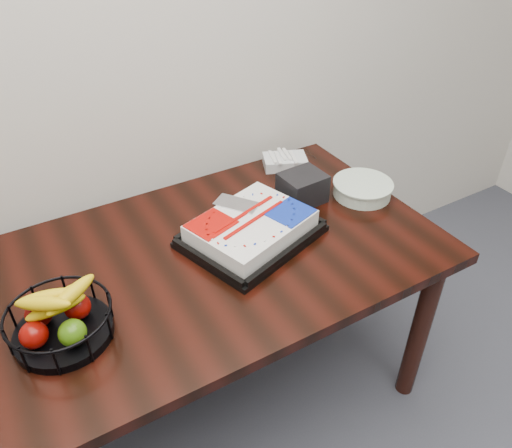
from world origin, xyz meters
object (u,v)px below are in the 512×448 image
napkin_box (302,188)px  cake_tray (251,229)px  fruit_basket (60,320)px  plate_stack (362,189)px  table (171,288)px

napkin_box → cake_tray: bearing=-159.1°
fruit_basket → plate_stack: size_ratio=1.22×
table → plate_stack: bearing=1.2°
table → fruit_basket: fruit_basket is taller
plate_stack → table: bearing=-178.8°
table → napkin_box: size_ratio=11.71×
table → napkin_box: napkin_box is taller
napkin_box → plate_stack: bearing=-21.6°
cake_tray → plate_stack: size_ratio=2.25×
cake_tray → plate_stack: bearing=2.4°
cake_tray → plate_stack: 0.50m
cake_tray → plate_stack: (0.50, 0.02, -0.01)m
table → plate_stack: plate_stack is taller
table → cake_tray: 0.33m
napkin_box → table: bearing=-169.9°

